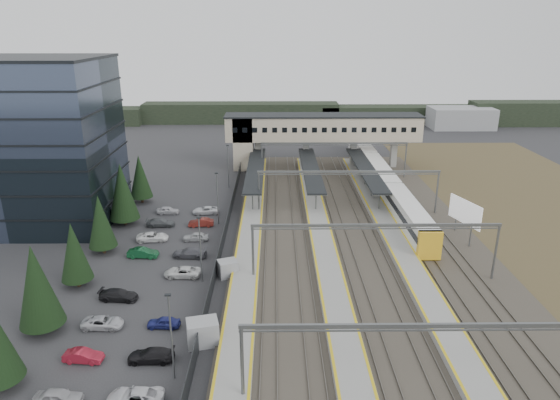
{
  "coord_description": "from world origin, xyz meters",
  "views": [
    {
      "loc": [
        0.6,
        -60.07,
        28.17
      ],
      "look_at": [
        1.28,
        9.44,
        4.0
      ],
      "focal_mm": 32.0,
      "sensor_mm": 36.0,
      "label": 1
    }
  ],
  "objects_px": {
    "relay_cabin_near": "(203,332)",
    "relay_cabin_far": "(228,269)",
    "train": "(381,177)",
    "billboard": "(465,213)",
    "footbridge": "(309,130)",
    "office_building": "(26,142)"
  },
  "relations": [
    {
      "from": "office_building",
      "to": "footbridge",
      "type": "distance_m",
      "value": 53.18
    },
    {
      "from": "relay_cabin_far",
      "to": "billboard",
      "type": "bearing_deg",
      "value": 18.56
    },
    {
      "from": "office_building",
      "to": "billboard",
      "type": "relative_size",
      "value": 3.82
    },
    {
      "from": "office_building",
      "to": "train",
      "type": "bearing_deg",
      "value": 15.72
    },
    {
      "from": "relay_cabin_near",
      "to": "office_building",
      "type": "bearing_deg",
      "value": 132.84
    },
    {
      "from": "train",
      "to": "footbridge",
      "type": "bearing_deg",
      "value": 130.82
    },
    {
      "from": "relay_cabin_far",
      "to": "billboard",
      "type": "relative_size",
      "value": 0.43
    },
    {
      "from": "office_building",
      "to": "billboard",
      "type": "xyz_separation_m",
      "value": [
        62.73,
        -8.05,
        -8.28
      ]
    },
    {
      "from": "office_building",
      "to": "billboard",
      "type": "bearing_deg",
      "value": -7.31
    },
    {
      "from": "relay_cabin_near",
      "to": "footbridge",
      "type": "distance_m",
      "value": 64.0
    },
    {
      "from": "footbridge",
      "to": "billboard",
      "type": "height_order",
      "value": "footbridge"
    },
    {
      "from": "train",
      "to": "billboard",
      "type": "relative_size",
      "value": 9.83
    },
    {
      "from": "relay_cabin_far",
      "to": "billboard",
      "type": "distance_m",
      "value": 33.69
    },
    {
      "from": "relay_cabin_near",
      "to": "relay_cabin_far",
      "type": "distance_m",
      "value": 13.42
    },
    {
      "from": "office_building",
      "to": "relay_cabin_far",
      "type": "height_order",
      "value": "office_building"
    },
    {
      "from": "relay_cabin_far",
      "to": "footbridge",
      "type": "relative_size",
      "value": 0.07
    },
    {
      "from": "train",
      "to": "billboard",
      "type": "xyz_separation_m",
      "value": [
        6.73,
        -23.81,
        1.77
      ]
    },
    {
      "from": "train",
      "to": "billboard",
      "type": "bearing_deg",
      "value": -74.21
    },
    {
      "from": "relay_cabin_far",
      "to": "footbridge",
      "type": "bearing_deg",
      "value": 75.3
    },
    {
      "from": "relay_cabin_near",
      "to": "relay_cabin_far",
      "type": "xyz_separation_m",
      "value": [
        1.15,
        13.37,
        -0.19
      ]
    },
    {
      "from": "relay_cabin_near",
      "to": "footbridge",
      "type": "xyz_separation_m",
      "value": [
        13.94,
        62.1,
        6.73
      ]
    },
    {
      "from": "relay_cabin_far",
      "to": "train",
      "type": "height_order",
      "value": "train"
    }
  ]
}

